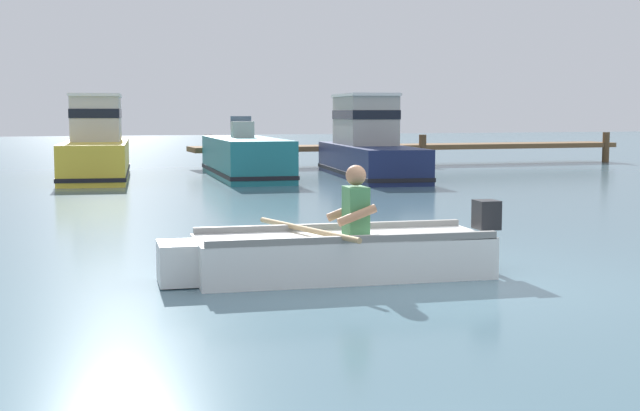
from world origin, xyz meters
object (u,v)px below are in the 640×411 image
rowboat_with_person (336,254)px  moored_boat_navy (368,146)px  moored_boat_yellow (97,147)px  moored_boat_teal (245,159)px

rowboat_with_person → moored_boat_navy: bearing=67.0°
rowboat_with_person → moored_boat_yellow: bearing=94.4°
moored_boat_teal → moored_boat_navy: size_ratio=0.88×
rowboat_with_person → moored_boat_yellow: (-1.21, 15.53, 0.58)m
moored_boat_teal → moored_boat_navy: moored_boat_navy is taller
rowboat_with_person → moored_boat_yellow: size_ratio=0.59×
moored_boat_yellow → moored_boat_teal: moored_boat_yellow is taller
moored_boat_yellow → moored_boat_navy: bearing=-14.5°
rowboat_with_person → moored_boat_navy: size_ratio=0.56×
moored_boat_teal → moored_boat_navy: 3.34m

